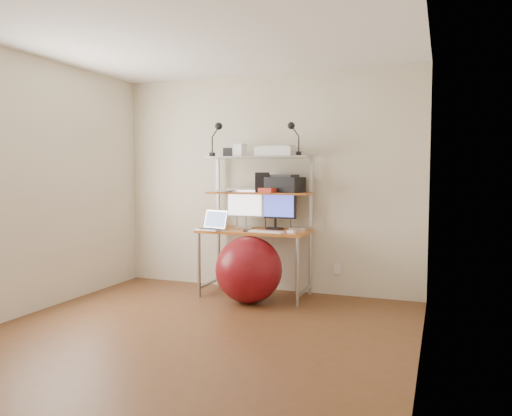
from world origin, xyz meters
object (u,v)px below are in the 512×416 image
Objects in this scene: laptop at (213,226)px; exercise_ball at (249,270)px; monitor_silver at (245,205)px; printer at (284,184)px; monitor_black at (275,207)px.

laptop is 0.51× the size of exercise_ball.
monitor_silver is 1.06× the size of printer.
monitor_silver is at bearing -176.39° from monitor_black.
monitor_silver reaches higher than monitor_black.
printer reaches higher than laptop.
monitor_silver is at bearing 116.33° from exercise_ball.
monitor_black is 0.28m from printer.
exercise_ball is (-0.14, -0.44, -0.63)m from monitor_black.
laptop reaches higher than exercise_ball.
monitor_silver is at bearing -162.25° from printer.
printer reaches higher than monitor_silver.
printer is at bearing 63.64° from exercise_ball.
laptop is 0.66m from exercise_ball.
exercise_ball is (0.48, -0.15, -0.43)m from laptop.
printer is 0.65× the size of exercise_ball.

